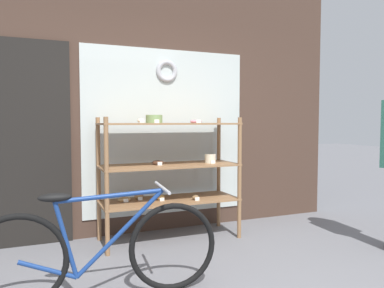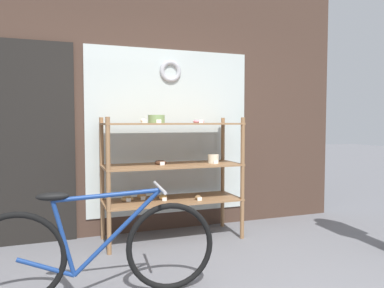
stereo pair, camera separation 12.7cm
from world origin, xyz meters
TOP-DOWN VIEW (x-y plane):
  - storefront_facade at (-0.04, 2.26)m, footprint 4.88×0.13m
  - display_case at (0.11, 1.85)m, footprint 1.47×0.55m
  - bicycle at (-0.81, 0.73)m, footprint 1.73×0.46m

SIDE VIEW (x-z plane):
  - bicycle at x=-0.81m, z-range -0.04..0.76m
  - display_case at x=0.11m, z-range 0.14..1.48m
  - storefront_facade at x=-0.04m, z-range -0.05..3.55m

